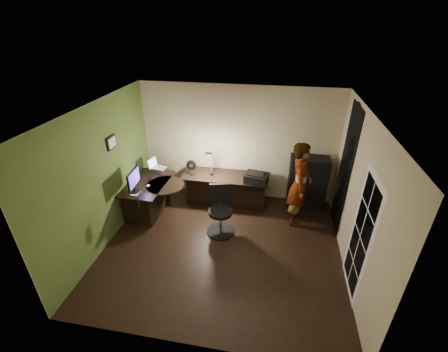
% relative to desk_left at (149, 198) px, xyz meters
% --- Properties ---
extents(floor, '(4.50, 4.00, 0.01)m').
position_rel_desk_left_xyz_m(floor, '(1.82, -0.87, -0.39)').
color(floor, black).
rests_on(floor, ground).
extents(ceiling, '(4.50, 4.00, 0.01)m').
position_rel_desk_left_xyz_m(ceiling, '(1.82, -0.87, 2.32)').
color(ceiling, silver).
rests_on(ceiling, floor).
extents(wall_back, '(4.50, 0.01, 2.70)m').
position_rel_desk_left_xyz_m(wall_back, '(1.82, 1.14, 0.97)').
color(wall_back, '#BFAF8C').
rests_on(wall_back, floor).
extents(wall_front, '(4.50, 0.01, 2.70)m').
position_rel_desk_left_xyz_m(wall_front, '(1.82, -2.87, 0.97)').
color(wall_front, '#BFAF8C').
rests_on(wall_front, floor).
extents(wall_left, '(0.01, 4.00, 2.70)m').
position_rel_desk_left_xyz_m(wall_left, '(-0.44, -0.87, 0.97)').
color(wall_left, '#BFAF8C').
rests_on(wall_left, floor).
extents(wall_right, '(0.01, 4.00, 2.70)m').
position_rel_desk_left_xyz_m(wall_right, '(4.07, -0.87, 0.97)').
color(wall_right, '#BFAF8C').
rests_on(wall_right, floor).
extents(green_wall_overlay, '(0.00, 4.00, 2.70)m').
position_rel_desk_left_xyz_m(green_wall_overlay, '(-0.42, -0.87, 0.97)').
color(green_wall_overlay, '#496229').
rests_on(green_wall_overlay, floor).
extents(arched_doorway, '(0.01, 0.90, 2.60)m').
position_rel_desk_left_xyz_m(arched_doorway, '(4.06, 0.28, 0.92)').
color(arched_doorway, black).
rests_on(arched_doorway, floor).
extents(french_door, '(0.02, 0.92, 2.10)m').
position_rel_desk_left_xyz_m(french_door, '(4.05, -1.42, 0.67)').
color(french_door, white).
rests_on(french_door, floor).
extents(framed_picture, '(0.04, 0.30, 0.25)m').
position_rel_desk_left_xyz_m(framed_picture, '(-0.40, -0.42, 1.47)').
color(framed_picture, black).
rests_on(framed_picture, wall_left).
extents(desk_left, '(0.86, 1.35, 0.76)m').
position_rel_desk_left_xyz_m(desk_left, '(0.00, 0.00, 0.00)').
color(desk_left, black).
rests_on(desk_left, floor).
extents(desk_right, '(2.01, 0.71, 0.75)m').
position_rel_desk_left_xyz_m(desk_right, '(1.63, 0.65, -0.00)').
color(desk_right, black).
rests_on(desk_right, floor).
extents(cabinet, '(0.84, 0.43, 1.26)m').
position_rel_desk_left_xyz_m(cabinet, '(3.46, 0.88, 0.25)').
color(cabinet, black).
rests_on(cabinet, floor).
extents(laptop_stand, '(0.26, 0.22, 0.10)m').
position_rel_desk_left_xyz_m(laptop_stand, '(0.08, 0.53, 0.44)').
color(laptop_stand, silver).
rests_on(laptop_stand, desk_left).
extents(laptop, '(0.38, 0.37, 0.22)m').
position_rel_desk_left_xyz_m(laptop, '(0.08, 0.53, 0.60)').
color(laptop, silver).
rests_on(laptop, laptop_stand).
extents(monitor, '(0.15, 0.56, 0.36)m').
position_rel_desk_left_xyz_m(monitor, '(-0.10, -0.40, 0.57)').
color(monitor, black).
rests_on(monitor, desk_left).
extents(mouse, '(0.09, 0.12, 0.04)m').
position_rel_desk_left_xyz_m(mouse, '(0.08, -0.15, 0.41)').
color(mouse, silver).
rests_on(mouse, desk_left).
extents(phone, '(0.09, 0.14, 0.01)m').
position_rel_desk_left_xyz_m(phone, '(-0.01, 0.20, 0.39)').
color(phone, black).
rests_on(phone, desk_left).
extents(pen, '(0.01, 0.15, 0.01)m').
position_rel_desk_left_xyz_m(pen, '(0.00, -0.03, 0.39)').
color(pen, black).
rests_on(pen, desk_left).
extents(speaker, '(0.08, 0.08, 0.20)m').
position_rel_desk_left_xyz_m(speaker, '(0.20, -0.91, 0.49)').
color(speaker, black).
rests_on(speaker, desk_left).
extents(notepad, '(0.15, 0.21, 0.01)m').
position_rel_desk_left_xyz_m(notepad, '(-0.06, -0.45, 0.39)').
color(notepad, silver).
rests_on(notepad, desk_left).
extents(desk_fan, '(0.23, 0.13, 0.36)m').
position_rel_desk_left_xyz_m(desk_fan, '(0.85, 0.56, 0.55)').
color(desk_fan, black).
rests_on(desk_fan, desk_right).
extents(headphones, '(0.21, 0.15, 0.09)m').
position_rel_desk_left_xyz_m(headphones, '(2.42, 0.38, 0.42)').
color(headphones, '#185098').
rests_on(headphones, desk_right).
extents(printer, '(0.54, 0.45, 0.21)m').
position_rel_desk_left_xyz_m(printer, '(2.33, 0.49, 0.48)').
color(printer, black).
rests_on(printer, desk_right).
extents(desk_lamp, '(0.22, 0.35, 0.71)m').
position_rel_desk_left_xyz_m(desk_lamp, '(1.31, 0.61, 0.73)').
color(desk_lamp, black).
rests_on(desk_lamp, desk_right).
extents(office_chair, '(0.69, 0.69, 1.03)m').
position_rel_desk_left_xyz_m(office_chair, '(1.70, -0.43, 0.13)').
color(office_chair, black).
rests_on(office_chair, floor).
extents(person, '(0.50, 0.70, 1.84)m').
position_rel_desk_left_xyz_m(person, '(3.24, 0.25, 0.54)').
color(person, '#D8A88C').
rests_on(person, floor).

